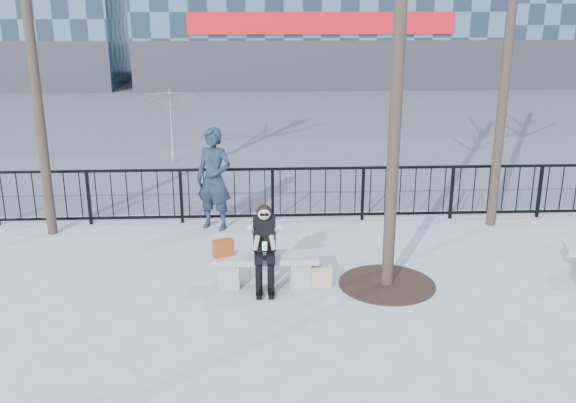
{
  "coord_description": "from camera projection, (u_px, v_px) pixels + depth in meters",
  "views": [
    {
      "loc": [
        -0.08,
        -9.15,
        4.24
      ],
      "look_at": [
        0.4,
        0.8,
        1.1
      ],
      "focal_mm": 40.0,
      "sensor_mm": 36.0,
      "label": 1
    }
  ],
  "objects": [
    {
      "name": "street_surface",
      "position": [
        259.0,
        117.0,
        24.29
      ],
      "size": [
        60.0,
        23.0,
        0.01
      ],
      "primitive_type": "cube",
      "color": "#474747",
      "rests_on": "ground"
    },
    {
      "name": "seated_woman",
      "position": [
        265.0,
        248.0,
        9.64
      ],
      "size": [
        0.5,
        0.64,
        1.34
      ],
      "color": "black",
      "rests_on": "ground"
    },
    {
      "name": "standing_man",
      "position": [
        214.0,
        179.0,
        12.18
      ],
      "size": [
        0.85,
        0.72,
        1.97
      ],
      "primitive_type": "imported",
      "rotation": [
        0.0,
        0.0,
        -0.41
      ],
      "color": "black",
      "rests_on": "ground"
    },
    {
      "name": "tree_grate",
      "position": [
        387.0,
        284.0,
        9.98
      ],
      "size": [
        1.5,
        1.5,
        0.02
      ],
      "primitive_type": "cylinder",
      "color": "black",
      "rests_on": "ground"
    },
    {
      "name": "vendor_umbrella",
      "position": [
        171.0,
        126.0,
        17.2
      ],
      "size": [
        2.44,
        2.48,
        2.01
      ],
      "primitive_type": "imported",
      "rotation": [
        0.0,
        0.0,
        0.12
      ],
      "color": "#CBDC31",
      "rests_on": "ground"
    },
    {
      "name": "handbag",
      "position": [
        223.0,
        248.0,
        9.8
      ],
      "size": [
        0.34,
        0.25,
        0.25
      ],
      "primitive_type": "cube",
      "rotation": [
        0.0,
        0.0,
        0.36
      ],
      "color": "#963912",
      "rests_on": "bench_main"
    },
    {
      "name": "shopping_bag",
      "position": [
        320.0,
        276.0,
        9.88
      ],
      "size": [
        0.36,
        0.15,
        0.33
      ],
      "primitive_type": "cube",
      "rotation": [
        0.0,
        0.0,
        0.05
      ],
      "color": "#CAB58F",
      "rests_on": "ground"
    },
    {
      "name": "ground",
      "position": [
        265.0,
        284.0,
        10.0
      ],
      "size": [
        120.0,
        120.0,
        0.0
      ],
      "primitive_type": "plane",
      "color": "gray",
      "rests_on": "ground"
    },
    {
      "name": "bench_main",
      "position": [
        265.0,
        267.0,
        9.91
      ],
      "size": [
        1.65,
        0.46,
        0.49
      ],
      "color": "gray",
      "rests_on": "ground"
    },
    {
      "name": "railing",
      "position": [
        263.0,
        195.0,
        12.69
      ],
      "size": [
        14.0,
        0.06,
        1.1
      ],
      "color": "black",
      "rests_on": "ground"
    }
  ]
}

